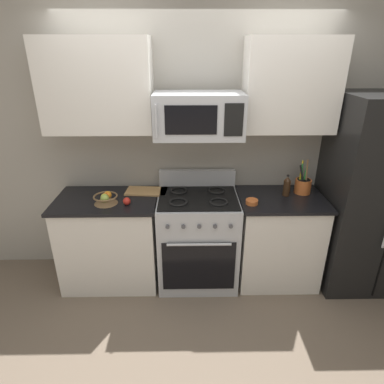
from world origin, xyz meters
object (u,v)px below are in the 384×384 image
Objects in this scene: microwave at (199,115)px; bottle_soy at (287,186)px; prep_bowl at (252,202)px; utensil_crock at (303,185)px; apple_loose at (127,201)px; refrigerator at (374,196)px; fruit_basket at (106,199)px; cutting_board at (147,191)px; range_oven at (198,238)px.

bottle_soy is (0.84, 0.02, -0.67)m from microwave.
microwave is at bearing 161.96° from prep_bowl.
bottle_soy is 0.41m from prep_bowl.
apple_loose is (-1.66, -0.24, -0.05)m from utensil_crock.
microwave is 1.08m from bottle_soy.
refrigerator is 5.36× the size of utensil_crock.
microwave is 3.47× the size of fruit_basket.
cutting_board is at bearing 178.38° from utensil_crock.
utensil_crock is at bearing 24.25° from prep_bowl.
prep_bowl is at bearing -15.09° from range_oven.
microwave reaches higher than apple_loose.
apple_loose is 1.50m from bottle_soy.
utensil_crock is at bearing 18.69° from bottle_soy.
fruit_basket is (-1.86, -0.20, -0.03)m from utensil_crock.
range_oven is 0.81m from apple_loose.
refrigerator is (1.65, -0.02, 0.46)m from range_oven.
fruit_basket is at bearing -173.70° from utensil_crock.
refrigerator reaches higher than cutting_board.
refrigerator is 0.82m from bottle_soy.
utensil_crock is 1.66× the size of bottle_soy.
fruit_basket is 0.42m from cutting_board.
apple_loose is at bearing -171.79° from utensil_crock.
prep_bowl is (-0.53, -0.24, -0.06)m from utensil_crock.
cutting_board is (0.34, 0.25, -0.04)m from fruit_basket.
bottle_soy is (-0.81, 0.07, 0.07)m from refrigerator.
range_oven is 15.75× the size of apple_loose.
utensil_crock is 1.87m from fruit_basket.
microwave is (-1.65, 0.04, 0.75)m from refrigerator.
refrigerator reaches higher than apple_loose.
fruit_basket is (-2.49, -0.08, 0.03)m from refrigerator.
utensil_crock is at bearing 168.64° from refrigerator.
microwave is at bearing -178.32° from bottle_soy.
utensil_crock is 5.02× the size of apple_loose.
bottle_soy is (1.49, 0.18, 0.06)m from apple_loose.
fruit_basket reaches higher than cutting_board.
microwave is at bearing 8.20° from fruit_basket.
cutting_board is at bearing 36.11° from fruit_basket.
microwave is 2.19× the size of utensil_crock.
fruit_basket is at bearing 169.93° from apple_loose.
refrigerator is 26.90× the size of apple_loose.
utensil_crock is at bearing -1.62° from cutting_board.
bottle_soy reaches higher than cutting_board.
fruit_basket is at bearing -173.61° from range_oven.
apple_loose is (-0.64, -0.13, 0.47)m from range_oven.
utensil_crock is at bearing 6.22° from range_oven.
utensil_crock reaches higher than apple_loose.
apple_loose is at bearing -168.71° from range_oven.
bottle_soy is at bearing 4.95° from fruit_basket.
microwave reaches higher than fruit_basket.
fruit_basket is (-0.84, -0.12, -0.72)m from microwave.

